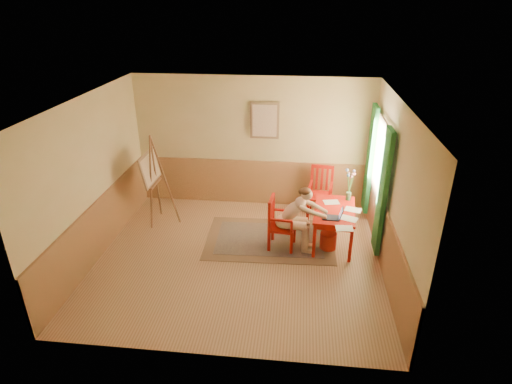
# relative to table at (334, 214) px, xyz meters

# --- Properties ---
(room) EXTENTS (5.04, 4.54, 2.84)m
(room) POSITION_rel_table_xyz_m (-1.68, -0.67, 0.77)
(room) COLOR tan
(room) RESTS_ON ground
(wainscot) EXTENTS (5.00, 4.50, 1.00)m
(wainscot) POSITION_rel_table_xyz_m (-1.68, 0.12, -0.13)
(wainscot) COLOR #B57C4C
(wainscot) RESTS_ON room
(window) EXTENTS (0.12, 2.01, 2.20)m
(window) POSITION_rel_table_xyz_m (0.74, 0.43, 0.71)
(window) COLOR white
(window) RESTS_ON room
(wall_portrait) EXTENTS (0.60, 0.05, 0.76)m
(wall_portrait) POSITION_rel_table_xyz_m (-1.43, 1.53, 1.27)
(wall_portrait) COLOR #8B6A4B
(wall_portrait) RESTS_ON room
(rug) EXTENTS (2.46, 1.69, 0.02)m
(rug) POSITION_rel_table_xyz_m (-1.18, 0.01, -0.62)
(rug) COLOR #8C7251
(rug) RESTS_ON room
(table) EXTENTS (0.82, 1.26, 0.72)m
(table) POSITION_rel_table_xyz_m (0.00, 0.00, 0.00)
(table) COLOR red
(table) RESTS_ON room
(chair_left) EXTENTS (0.50, 0.49, 1.00)m
(chair_left) POSITION_rel_table_xyz_m (-0.99, -0.23, -0.13)
(chair_left) COLOR red
(chair_left) RESTS_ON room
(chair_back) EXTENTS (0.53, 0.55, 1.06)m
(chair_back) POSITION_rel_table_xyz_m (-0.21, 1.13, -0.10)
(chair_back) COLOR red
(chair_back) RESTS_ON room
(figure) EXTENTS (0.94, 0.45, 1.25)m
(figure) POSITION_rel_table_xyz_m (-0.69, -0.27, 0.06)
(figure) COLOR beige
(figure) RESTS_ON room
(laptop) EXTENTS (0.36, 0.23, 0.21)m
(laptop) POSITION_rel_table_xyz_m (-0.04, -0.35, 0.13)
(laptop) COLOR #1E2338
(laptop) RESTS_ON table
(papers) EXTENTS (0.70, 1.20, 0.00)m
(papers) POSITION_rel_table_xyz_m (0.15, -0.18, 0.09)
(papers) COLOR white
(papers) RESTS_ON table
(vase) EXTENTS (0.20, 0.30, 0.60)m
(vase) POSITION_rel_table_xyz_m (0.27, 0.43, 0.37)
(vase) COLOR #3F724C
(vase) RESTS_ON table
(wastebasket) EXTENTS (0.30, 0.30, 0.32)m
(wastebasket) POSITION_rel_table_xyz_m (-0.09, -0.19, -0.47)
(wastebasket) COLOR red
(wastebasket) RESTS_ON room
(easel) EXTENTS (0.61, 0.82, 1.85)m
(easel) POSITION_rel_table_xyz_m (-3.55, 0.49, 0.46)
(easel) COLOR #93603E
(easel) RESTS_ON room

